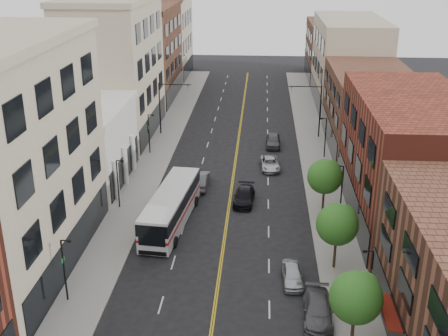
% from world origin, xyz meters
% --- Properties ---
extents(sidewalk_left, '(4.00, 110.00, 0.15)m').
position_xyz_m(sidewalk_left, '(-10.00, 35.00, 0.07)').
color(sidewalk_left, gray).
rests_on(sidewalk_left, ground).
extents(sidewalk_right, '(4.00, 110.00, 0.15)m').
position_xyz_m(sidewalk_right, '(10.00, 35.00, 0.07)').
color(sidewalk_right, gray).
rests_on(sidewalk_right, ground).
extents(bldg_l_tanoffice, '(10.00, 22.00, 18.00)m').
position_xyz_m(bldg_l_tanoffice, '(-17.00, 13.00, 9.00)').
color(bldg_l_tanoffice, tan).
rests_on(bldg_l_tanoffice, ground).
extents(bldg_l_white, '(10.00, 14.00, 8.00)m').
position_xyz_m(bldg_l_white, '(-17.00, 31.00, 4.00)').
color(bldg_l_white, silver).
rests_on(bldg_l_white, ground).
extents(bldg_l_far_a, '(10.00, 20.00, 18.00)m').
position_xyz_m(bldg_l_far_a, '(-17.00, 48.00, 9.00)').
color(bldg_l_far_a, tan).
rests_on(bldg_l_far_a, ground).
extents(bldg_l_far_b, '(10.00, 20.00, 15.00)m').
position_xyz_m(bldg_l_far_b, '(-17.00, 68.00, 7.50)').
color(bldg_l_far_b, brown).
rests_on(bldg_l_far_b, ground).
extents(bldg_l_far_c, '(10.00, 16.00, 20.00)m').
position_xyz_m(bldg_l_far_c, '(-17.00, 86.00, 10.00)').
color(bldg_l_far_c, tan).
rests_on(bldg_l_far_c, ground).
extents(bldg_r_mid, '(10.00, 22.00, 12.00)m').
position_xyz_m(bldg_r_mid, '(17.00, 24.00, 6.00)').
color(bldg_r_mid, '#5E2418').
rests_on(bldg_r_mid, ground).
extents(bldg_r_far_a, '(10.00, 20.00, 10.00)m').
position_xyz_m(bldg_r_far_a, '(17.00, 45.00, 5.00)').
color(bldg_r_far_a, brown).
rests_on(bldg_r_far_a, ground).
extents(bldg_r_far_b, '(10.00, 22.00, 14.00)m').
position_xyz_m(bldg_r_far_b, '(17.00, 66.00, 7.00)').
color(bldg_r_far_b, tan).
rests_on(bldg_r_far_b, ground).
extents(bldg_r_far_c, '(10.00, 18.00, 11.00)m').
position_xyz_m(bldg_r_far_c, '(17.00, 86.00, 5.50)').
color(bldg_r_far_c, brown).
rests_on(bldg_r_far_c, ground).
extents(tree_r_1, '(3.40, 3.40, 5.59)m').
position_xyz_m(tree_r_1, '(9.39, 4.07, 4.13)').
color(tree_r_1, black).
rests_on(tree_r_1, sidewalk_right).
extents(tree_r_2, '(3.40, 3.40, 5.59)m').
position_xyz_m(tree_r_2, '(9.39, 14.07, 4.13)').
color(tree_r_2, black).
rests_on(tree_r_2, sidewalk_right).
extents(tree_r_3, '(3.40, 3.40, 5.59)m').
position_xyz_m(tree_r_3, '(9.39, 24.07, 4.13)').
color(tree_r_3, black).
rests_on(tree_r_3, sidewalk_right).
extents(lamp_l_1, '(0.81, 0.55, 5.05)m').
position_xyz_m(lamp_l_1, '(-10.95, 8.00, 2.97)').
color(lamp_l_1, black).
rests_on(lamp_l_1, sidewalk_left).
extents(lamp_l_2, '(0.81, 0.55, 5.05)m').
position_xyz_m(lamp_l_2, '(-10.95, 24.00, 2.97)').
color(lamp_l_2, black).
rests_on(lamp_l_2, sidewalk_left).
extents(lamp_l_3, '(0.81, 0.55, 5.05)m').
position_xyz_m(lamp_l_3, '(-10.95, 40.00, 2.97)').
color(lamp_l_3, black).
rests_on(lamp_l_3, sidewalk_left).
extents(lamp_r_1, '(0.81, 0.55, 5.05)m').
position_xyz_m(lamp_r_1, '(10.95, 8.00, 2.97)').
color(lamp_r_1, black).
rests_on(lamp_r_1, sidewalk_right).
extents(lamp_r_2, '(0.81, 0.55, 5.05)m').
position_xyz_m(lamp_r_2, '(10.95, 24.00, 2.97)').
color(lamp_r_2, black).
rests_on(lamp_r_2, sidewalk_right).
extents(lamp_r_3, '(0.81, 0.55, 5.05)m').
position_xyz_m(lamp_r_3, '(10.95, 40.00, 2.97)').
color(lamp_r_3, black).
rests_on(lamp_r_3, sidewalk_right).
extents(signal_mast_left, '(4.49, 0.18, 7.20)m').
position_xyz_m(signal_mast_left, '(-10.27, 48.00, 4.65)').
color(signal_mast_left, black).
rests_on(signal_mast_left, sidewalk_left).
extents(signal_mast_right, '(4.49, 0.18, 7.20)m').
position_xyz_m(signal_mast_right, '(10.27, 48.00, 4.65)').
color(signal_mast_right, black).
rests_on(signal_mast_right, sidewalk_right).
extents(city_bus, '(4.07, 13.06, 3.31)m').
position_xyz_m(city_bus, '(-5.21, 20.94, 1.92)').
color(city_bus, silver).
rests_on(city_bus, ground).
extents(car_parked_mid, '(2.29, 5.14, 1.46)m').
position_xyz_m(car_parked_mid, '(7.40, 7.16, 0.73)').
color(car_parked_mid, '#4D4C51').
rests_on(car_parked_mid, ground).
extents(car_parked_far, '(1.79, 4.06, 1.36)m').
position_xyz_m(car_parked_far, '(5.80, 11.72, 0.68)').
color(car_parked_far, '#ADB1B5').
rests_on(car_parked_far, ground).
extents(car_lane_behind, '(1.83, 5.03, 1.65)m').
position_xyz_m(car_lane_behind, '(-3.48, 29.91, 0.82)').
color(car_lane_behind, '#46474B').
rests_on(car_lane_behind, ground).
extents(car_lane_a, '(2.31, 5.00, 1.41)m').
position_xyz_m(car_lane_a, '(1.50, 26.17, 0.71)').
color(car_lane_a, black).
rests_on(car_lane_a, ground).
extents(car_lane_b, '(2.58, 4.86, 1.30)m').
position_xyz_m(car_lane_b, '(4.21, 35.87, 0.65)').
color(car_lane_b, '#B2B6BA').
rests_on(car_lane_b, ground).
extents(car_lane_c, '(1.94, 4.75, 1.61)m').
position_xyz_m(car_lane_c, '(4.69, 43.95, 0.81)').
color(car_lane_c, '#434348').
rests_on(car_lane_c, ground).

